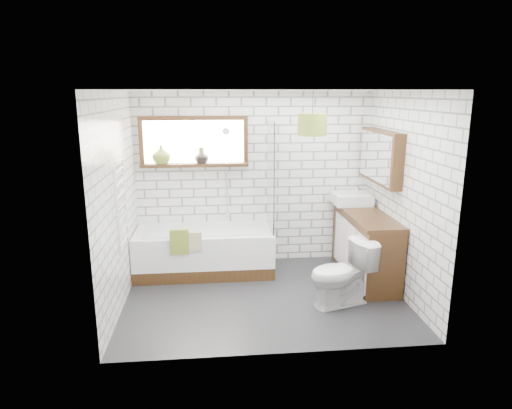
{
  "coord_description": "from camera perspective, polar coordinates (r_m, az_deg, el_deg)",
  "views": [
    {
      "loc": [
        -0.62,
        -5.23,
        2.48
      ],
      "look_at": [
        -0.07,
        0.25,
        1.12
      ],
      "focal_mm": 32.0,
      "sensor_mm": 36.0,
      "label": 1
    }
  ],
  "objects": [
    {
      "name": "towel_green",
      "position": [
        6.01,
        -9.55,
        -4.62
      ],
      "size": [
        0.24,
        0.07,
        0.33
      ],
      "primitive_type": "cube",
      "color": "olive",
      "rests_on": "bathtub"
    },
    {
      "name": "vase_dark",
      "position": [
        6.52,
        -6.8,
        5.86
      ],
      "size": [
        0.24,
        0.24,
        0.21
      ],
      "primitive_type": "imported",
      "rotation": [
        0.0,
        0.0,
        0.24
      ],
      "color": "black",
      "rests_on": "window"
    },
    {
      "name": "wall_left",
      "position": [
        5.48,
        -16.96,
        0.28
      ],
      "size": [
        0.01,
        2.6,
        2.5
      ],
      "primitive_type": "cube",
      "color": "white",
      "rests_on": "ground"
    },
    {
      "name": "shower_riser",
      "position": [
        6.59,
        -3.7,
        3.96
      ],
      "size": [
        0.02,
        0.02,
        1.3
      ],
      "primitive_type": "cylinder",
      "color": "silver",
      "rests_on": "wall_back"
    },
    {
      "name": "bottle",
      "position": [
        6.52,
        -6.83,
        5.94
      ],
      "size": [
        0.09,
        0.09,
        0.23
      ],
      "primitive_type": "cylinder",
      "rotation": [
        0.0,
        0.0,
        0.42
      ],
      "color": "olive",
      "rests_on": "window"
    },
    {
      "name": "window",
      "position": [
        6.53,
        -7.75,
        7.76
      ],
      "size": [
        1.52,
        0.16,
        0.68
      ],
      "primitive_type": "cube",
      "color": "black",
      "rests_on": "wall_back"
    },
    {
      "name": "pendant",
      "position": [
        5.62,
        7.04,
        9.89
      ],
      "size": [
        0.35,
        0.35,
        0.26
      ],
      "primitive_type": "cylinder",
      "color": "olive",
      "rests_on": "ceiling"
    },
    {
      "name": "wall_front",
      "position": [
        4.16,
        3.15,
        -3.35
      ],
      "size": [
        3.4,
        0.01,
        2.5
      ],
      "primitive_type": "cube",
      "color": "white",
      "rests_on": "ground"
    },
    {
      "name": "floor",
      "position": [
        5.82,
        0.99,
        -11.41
      ],
      "size": [
        3.4,
        2.6,
        0.01
      ],
      "primitive_type": "cube",
      "color": "black",
      "rests_on": "ground"
    },
    {
      "name": "mirror_cabinet",
      "position": [
        6.3,
        15.28,
        5.81
      ],
      "size": [
        0.16,
        1.2,
        0.7
      ],
      "primitive_type": "cube",
      "color": "black",
      "rests_on": "wall_right"
    },
    {
      "name": "shower_screen",
      "position": [
        6.26,
        1.81,
        3.59
      ],
      "size": [
        0.02,
        0.72,
        1.5
      ],
      "primitive_type": "cube",
      "color": "white",
      "rests_on": "bathtub"
    },
    {
      "name": "towel_beige",
      "position": [
        6.0,
        -7.71,
        -4.59
      ],
      "size": [
        0.19,
        0.05,
        0.25
      ],
      "primitive_type": "cube",
      "color": "tan",
      "rests_on": "bathtub"
    },
    {
      "name": "wall_back",
      "position": [
        6.68,
        -0.27,
        3.25
      ],
      "size": [
        3.4,
        0.01,
        2.5
      ],
      "primitive_type": "cube",
      "color": "white",
      "rests_on": "ground"
    },
    {
      "name": "toilet",
      "position": [
        5.55,
        10.62,
        -8.49
      ],
      "size": [
        0.65,
        0.87,
        0.79
      ],
      "primitive_type": "imported",
      "rotation": [
        0.0,
        0.0,
        -1.27
      ],
      "color": "white",
      "rests_on": "floor"
    },
    {
      "name": "bathtub",
      "position": [
        6.48,
        -6.47,
        -5.81
      ],
      "size": [
        1.9,
        0.84,
        0.61
      ],
      "primitive_type": "cube",
      "color": "white",
      "rests_on": "floor"
    },
    {
      "name": "tap",
      "position": [
        6.74,
        13.17,
        1.23
      ],
      "size": [
        0.04,
        0.04,
        0.17
      ],
      "primitive_type": "cylinder",
      "rotation": [
        0.0,
        0.0,
        0.43
      ],
      "color": "silver",
      "rests_on": "vanity"
    },
    {
      "name": "towel_radiator",
      "position": [
        5.48,
        -16.46,
        -0.21
      ],
      "size": [
        0.06,
        0.52,
        1.0
      ],
      "primitive_type": "cube",
      "color": "white",
      "rests_on": "wall_left"
    },
    {
      "name": "vase_olive",
      "position": [
        6.55,
        -11.74,
        5.97
      ],
      "size": [
        0.33,
        0.33,
        0.27
      ],
      "primitive_type": "imported",
      "rotation": [
        0.0,
        0.0,
        -0.34
      ],
      "color": "olive",
      "rests_on": "window"
    },
    {
      "name": "basin",
      "position": [
        6.7,
        11.85,
        0.71
      ],
      "size": [
        0.52,
        0.46,
        0.15
      ],
      "primitive_type": "cube",
      "color": "white",
      "rests_on": "vanity"
    },
    {
      "name": "wall_right",
      "position": [
        5.85,
        17.87,
        1.06
      ],
      "size": [
        0.01,
        2.6,
        2.5
      ],
      "primitive_type": "cube",
      "color": "white",
      "rests_on": "ground"
    },
    {
      "name": "vanity",
      "position": [
        6.41,
        13.45,
        -4.94
      ],
      "size": [
        0.51,
        1.6,
        0.91
      ],
      "primitive_type": "cube",
      "color": "black",
      "rests_on": "floor"
    },
    {
      "name": "ceiling",
      "position": [
        5.26,
        1.1,
        14.14
      ],
      "size": [
        3.4,
        2.6,
        0.01
      ],
      "primitive_type": "cube",
      "color": "white",
      "rests_on": "ground"
    }
  ]
}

